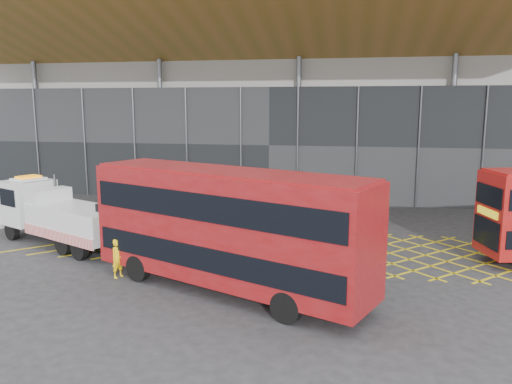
# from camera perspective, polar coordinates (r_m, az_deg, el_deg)

# --- Properties ---
(ground_plane) EXTENTS (120.00, 120.00, 0.00)m
(ground_plane) POSITION_cam_1_polar(r_m,az_deg,el_deg) (25.26, -7.39, -5.72)
(ground_plane) COLOR #2A292C
(road_markings) EXTENTS (27.96, 7.16, 0.01)m
(road_markings) POSITION_cam_1_polar(r_m,az_deg,el_deg) (24.12, 5.42, -6.42)
(road_markings) COLOR yellow
(road_markings) RESTS_ON ground_plane
(construction_building) EXTENTS (55.00, 23.97, 18.00)m
(construction_building) POSITION_cam_1_polar(r_m,az_deg,el_deg) (41.91, 3.09, 12.92)
(construction_building) COLOR gray
(construction_building) RESTS_ON ground_plane
(recovery_truck) EXTENTS (9.01, 5.38, 3.26)m
(recovery_truck) POSITION_cam_1_polar(r_m,az_deg,el_deg) (26.17, -21.72, -2.40)
(recovery_truck) COLOR black
(recovery_truck) RESTS_ON ground_plane
(bus_towed) EXTENTS (11.14, 6.72, 4.50)m
(bus_towed) POSITION_cam_1_polar(r_m,az_deg,el_deg) (18.06, -3.41, -3.79)
(bus_towed) COLOR maroon
(bus_towed) RESTS_ON ground_plane
(worker) EXTENTS (0.57, 0.67, 1.56)m
(worker) POSITION_cam_1_polar(r_m,az_deg,el_deg) (20.66, -15.51, -7.32)
(worker) COLOR yellow
(worker) RESTS_ON ground_plane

